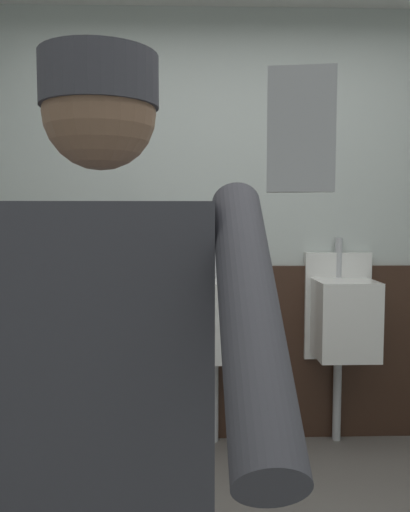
# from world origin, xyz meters

# --- Properties ---
(wall_back) EXTENTS (4.15, 0.12, 2.59)m
(wall_back) POSITION_xyz_m (0.00, 1.67, 1.29)
(wall_back) COLOR silver
(wall_back) RESTS_ON ground_plane
(wainscot_band_back) EXTENTS (3.55, 0.03, 1.07)m
(wainscot_band_back) POSITION_xyz_m (0.00, 1.59, 0.53)
(wainscot_band_back) COLOR #382319
(wainscot_band_back) RESTS_ON ground_plane
(urinal_left) EXTENTS (0.40, 0.34, 1.24)m
(urinal_left) POSITION_xyz_m (-0.86, 1.45, 0.78)
(urinal_left) COLOR white
(urinal_left) RESTS_ON ground_plane
(urinal_middle) EXTENTS (0.40, 0.34, 1.24)m
(urinal_middle) POSITION_xyz_m (-0.11, 1.45, 0.78)
(urinal_middle) COLOR white
(urinal_middle) RESTS_ON ground_plane
(urinal_right) EXTENTS (0.40, 0.34, 1.24)m
(urinal_right) POSITION_xyz_m (0.64, 1.45, 0.78)
(urinal_right) COLOR white
(urinal_right) RESTS_ON ground_plane
(privacy_divider_panel) EXTENTS (0.04, 0.40, 0.90)m
(privacy_divider_panel) POSITION_xyz_m (-0.49, 1.38, 0.95)
(privacy_divider_panel) COLOR #4C4C51
(person) EXTENTS (0.63, 0.60, 1.67)m
(person) POSITION_xyz_m (-0.43, -0.54, 0.97)
(person) COLOR #2D3342
(person) RESTS_ON ground_plane
(cell_phone) EXTENTS (0.06, 0.03, 0.11)m
(cell_phone) POSITION_xyz_m (-0.16, -1.04, 1.45)
(cell_phone) COLOR silver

